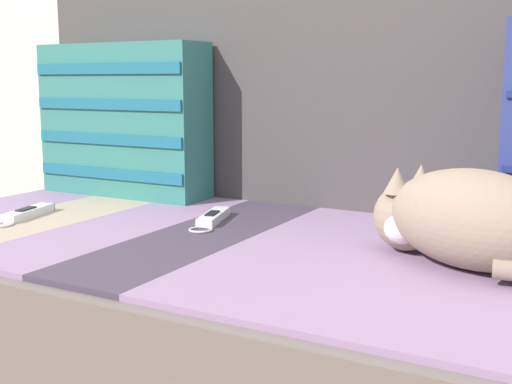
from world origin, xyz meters
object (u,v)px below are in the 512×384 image
couch (349,357)px  game_remote_near (27,213)px  throw_pillow_striped (124,120)px  game_remote_far (213,218)px  sleeping_cat (460,219)px

couch → game_remote_near: 0.77m
game_remote_near → couch: bearing=8.2°
couch → throw_pillow_striped: bearing=162.1°
throw_pillow_striped → game_remote_near: bearing=-89.8°
throw_pillow_striped → game_remote_far: throw_pillow_striped is taller
sleeping_cat → throw_pillow_striped: bearing=164.2°
game_remote_far → sleeping_cat: bearing=-8.8°
throw_pillow_striped → sleeping_cat: 0.96m
throw_pillow_striped → sleeping_cat: bearing=-15.8°
sleeping_cat → game_remote_near: (-0.92, -0.08, -0.07)m
game_remote_near → game_remote_far: size_ratio=1.01×
game_remote_near → game_remote_far: (0.39, 0.16, -0.00)m
throw_pillow_striped → game_remote_near: (0.00, -0.34, -0.19)m
throw_pillow_striped → game_remote_near: 0.39m
throw_pillow_striped → game_remote_far: bearing=-24.8°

